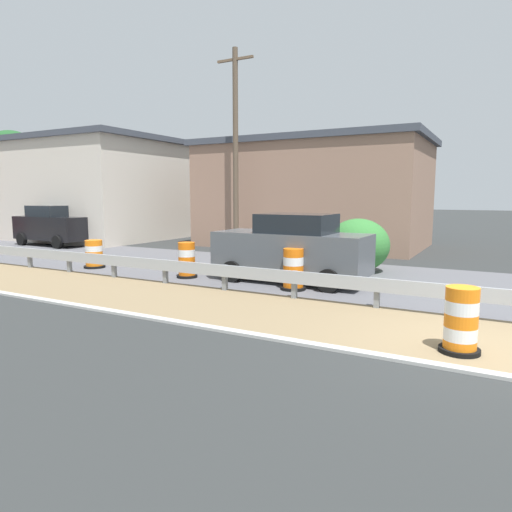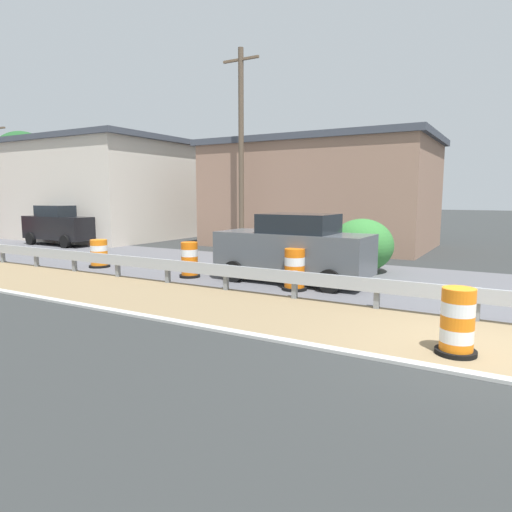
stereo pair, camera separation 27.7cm
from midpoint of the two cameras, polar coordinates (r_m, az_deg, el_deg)
The scene contains 15 objects.
ground_plane at distance 8.73m, azimuth 26.99°, elevation -10.41°, with size 160.00×160.00×0.00m, color #2B2D2D.
median_dirt_strip at distance 9.16m, azimuth 27.15°, elevation -9.57°, with size 3.30×120.00×0.01m, color #7F6B4C.
far_lane_asphalt at distance 13.96m, azimuth 28.21°, elevation -3.93°, with size 6.57×120.00×0.00m, color #56565B.
curb_near_edge at distance 7.50m, azimuth 26.43°, elevation -13.28°, with size 0.20×120.00×0.11m, color #ADADA8.
traffic_barrel_nearest at distance 8.19m, azimuth 24.78°, elevation -7.81°, with size 0.66×0.66×1.10m.
traffic_barrel_close at distance 12.48m, azimuth 5.48°, elevation -1.92°, with size 0.69×0.69×1.14m.
traffic_barrel_mid at distance 14.49m, azimuth -7.78°, elevation -0.67°, with size 0.65×0.65×1.12m.
traffic_barrel_far at distance 17.28m, azimuth -18.62°, elevation 0.14°, with size 0.74×0.74×1.00m.
car_lead_near_lane at distance 13.51m, azimuth 5.33°, elevation 0.97°, with size 1.98×4.62×2.04m.
car_mid_far_lane at distance 25.80m, azimuth -22.91°, elevation 3.57°, with size 2.07×4.43×2.05m.
roadside_shop_near at distance 23.71m, azimuth 8.38°, elevation 7.79°, with size 6.84×11.23×5.34m.
roadside_shop_far at distance 31.20m, azimuth -20.29°, elevation 7.82°, with size 8.70×13.96×5.86m.
utility_pole_near at distance 21.06m, azimuth -1.48°, elevation 13.29°, with size 0.24×1.80×9.00m.
bush_roadside at distance 15.77m, azimuth 13.60°, elevation 1.30°, with size 2.11×2.11×1.80m, color #337533.
tree_roadside at distance 34.65m, azimuth -27.01°, elevation 10.98°, with size 3.66×3.66×6.78m.
Camera 2 is at (-8.27, -0.43, 2.58)m, focal length 31.95 mm.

